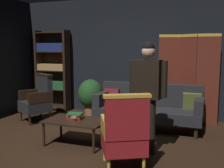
{
  "coord_description": "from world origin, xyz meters",
  "views": [
    {
      "loc": [
        1.73,
        -3.84,
        1.61
      ],
      "look_at": [
        0.0,
        0.8,
        0.95
      ],
      "focal_mm": 43.48,
      "sensor_mm": 36.0,
      "label": 1
    }
  ],
  "objects_px": {
    "velvet_couch": "(149,106)",
    "book_tan_leather": "(75,116)",
    "potted_plant": "(91,95)",
    "standing_figure": "(148,87)",
    "book_red_leather": "(75,118)",
    "bookshelf": "(53,69)",
    "coffee_table": "(76,123)",
    "armchair_wing_left": "(38,99)",
    "book_green_cloth": "(75,114)",
    "armchair_gilt_accent": "(124,133)",
    "folding_screen": "(187,77)"
  },
  "relations": [
    {
      "from": "bookshelf",
      "to": "coffee_table",
      "type": "bearing_deg",
      "value": -50.15
    },
    {
      "from": "coffee_table",
      "to": "book_tan_leather",
      "type": "distance_m",
      "value": 0.12
    },
    {
      "from": "velvet_couch",
      "to": "book_tan_leather",
      "type": "distance_m",
      "value": 1.64
    },
    {
      "from": "book_green_cloth",
      "to": "book_red_leather",
      "type": "bearing_deg",
      "value": -90.0
    },
    {
      "from": "coffee_table",
      "to": "armchair_gilt_accent",
      "type": "xyz_separation_m",
      "value": [
        1.04,
        -0.59,
        0.12
      ]
    },
    {
      "from": "armchair_gilt_accent",
      "to": "armchair_wing_left",
      "type": "relative_size",
      "value": 1.0
    },
    {
      "from": "potted_plant",
      "to": "book_red_leather",
      "type": "relative_size",
      "value": 3.53
    },
    {
      "from": "book_tan_leather",
      "to": "velvet_couch",
      "type": "bearing_deg",
      "value": 54.09
    },
    {
      "from": "book_green_cloth",
      "to": "armchair_wing_left",
      "type": "bearing_deg",
      "value": 146.15
    },
    {
      "from": "velvet_couch",
      "to": "book_green_cloth",
      "type": "distance_m",
      "value": 1.64
    },
    {
      "from": "armchair_gilt_accent",
      "to": "book_tan_leather",
      "type": "height_order",
      "value": "armchair_gilt_accent"
    },
    {
      "from": "velvet_couch",
      "to": "book_tan_leather",
      "type": "bearing_deg",
      "value": -125.91
    },
    {
      "from": "velvet_couch",
      "to": "armchair_wing_left",
      "type": "height_order",
      "value": "armchair_wing_left"
    },
    {
      "from": "armchair_gilt_accent",
      "to": "book_tan_leather",
      "type": "distance_m",
      "value": 1.26
    },
    {
      "from": "velvet_couch",
      "to": "standing_figure",
      "type": "relative_size",
      "value": 1.25
    },
    {
      "from": "velvet_couch",
      "to": "coffee_table",
      "type": "bearing_deg",
      "value": -123.85
    },
    {
      "from": "velvet_couch",
      "to": "standing_figure",
      "type": "height_order",
      "value": "standing_figure"
    },
    {
      "from": "velvet_couch",
      "to": "potted_plant",
      "type": "distance_m",
      "value": 1.54
    },
    {
      "from": "armchair_gilt_accent",
      "to": "velvet_couch",
      "type": "bearing_deg",
      "value": 93.39
    },
    {
      "from": "folding_screen",
      "to": "book_green_cloth",
      "type": "distance_m",
      "value": 2.66
    },
    {
      "from": "armchair_wing_left",
      "to": "book_green_cloth",
      "type": "xyz_separation_m",
      "value": [
        1.44,
        -0.97,
        0.02
      ]
    },
    {
      "from": "bookshelf",
      "to": "potted_plant",
      "type": "xyz_separation_m",
      "value": [
        1.22,
        -0.33,
        -0.56
      ]
    },
    {
      "from": "coffee_table",
      "to": "armchair_gilt_accent",
      "type": "height_order",
      "value": "armchair_gilt_accent"
    },
    {
      "from": "coffee_table",
      "to": "standing_figure",
      "type": "relative_size",
      "value": 0.59
    },
    {
      "from": "bookshelf",
      "to": "book_tan_leather",
      "type": "bearing_deg",
      "value": -50.06
    },
    {
      "from": "folding_screen",
      "to": "book_red_leather",
      "type": "relative_size",
      "value": 7.6
    },
    {
      "from": "potted_plant",
      "to": "standing_figure",
      "type": "bearing_deg",
      "value": -44.89
    },
    {
      "from": "armchair_wing_left",
      "to": "potted_plant",
      "type": "distance_m",
      "value": 1.2
    },
    {
      "from": "coffee_table",
      "to": "standing_figure",
      "type": "bearing_deg",
      "value": 1.72
    },
    {
      "from": "bookshelf",
      "to": "book_tan_leather",
      "type": "xyz_separation_m",
      "value": [
        1.74,
        -2.07,
        -0.6
      ]
    },
    {
      "from": "folding_screen",
      "to": "potted_plant",
      "type": "bearing_deg",
      "value": -172.11
    },
    {
      "from": "folding_screen",
      "to": "coffee_table",
      "type": "height_order",
      "value": "folding_screen"
    },
    {
      "from": "bookshelf",
      "to": "standing_figure",
      "type": "relative_size",
      "value": 1.2
    },
    {
      "from": "folding_screen",
      "to": "book_tan_leather",
      "type": "height_order",
      "value": "folding_screen"
    },
    {
      "from": "coffee_table",
      "to": "book_green_cloth",
      "type": "relative_size",
      "value": 4.1
    },
    {
      "from": "standing_figure",
      "to": "book_tan_leather",
      "type": "relative_size",
      "value": 8.05
    },
    {
      "from": "velvet_couch",
      "to": "armchair_gilt_accent",
      "type": "height_order",
      "value": "armchair_gilt_accent"
    },
    {
      "from": "coffee_table",
      "to": "book_green_cloth",
      "type": "distance_m",
      "value": 0.15
    },
    {
      "from": "folding_screen",
      "to": "potted_plant",
      "type": "relative_size",
      "value": 2.16
    },
    {
      "from": "bookshelf",
      "to": "armchair_wing_left",
      "type": "distance_m",
      "value": 1.28
    },
    {
      "from": "bookshelf",
      "to": "velvet_couch",
      "type": "distance_m",
      "value": 2.87
    },
    {
      "from": "bookshelf",
      "to": "armchair_wing_left",
      "type": "height_order",
      "value": "bookshelf"
    },
    {
      "from": "coffee_table",
      "to": "bookshelf",
      "type": "bearing_deg",
      "value": 129.85
    },
    {
      "from": "coffee_table",
      "to": "potted_plant",
      "type": "xyz_separation_m",
      "value": [
        -0.56,
        1.79,
        0.14
      ]
    },
    {
      "from": "velvet_couch",
      "to": "armchair_gilt_accent",
      "type": "bearing_deg",
      "value": -86.61
    },
    {
      "from": "armchair_wing_left",
      "to": "book_red_leather",
      "type": "height_order",
      "value": "armchair_wing_left"
    },
    {
      "from": "standing_figure",
      "to": "potted_plant",
      "type": "relative_size",
      "value": 1.93
    },
    {
      "from": "standing_figure",
      "to": "book_red_leather",
      "type": "xyz_separation_m",
      "value": [
        -1.24,
        0.02,
        -0.59
      ]
    },
    {
      "from": "velvet_couch",
      "to": "standing_figure",
      "type": "distance_m",
      "value": 1.49
    },
    {
      "from": "velvet_couch",
      "to": "book_tan_leather",
      "type": "height_order",
      "value": "velvet_couch"
    }
  ]
}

